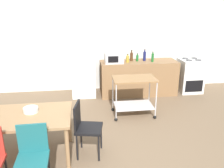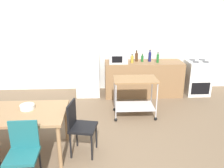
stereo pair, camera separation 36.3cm
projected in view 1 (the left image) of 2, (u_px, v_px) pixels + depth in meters
name	position (u px, v px, depth m)	size (l,w,h in m)	color
ground_plane	(121.00, 154.00, 3.87)	(12.00, 12.00, 0.00)	brown
back_wall	(102.00, 37.00, 6.39)	(8.40, 0.12, 2.90)	silver
kitchen_counter	(138.00, 78.00, 6.26)	(2.00, 0.64, 0.90)	olive
dining_table	(21.00, 120.00, 3.55)	(1.50, 0.90, 0.75)	#A37A51
chair_teal	(33.00, 154.00, 3.00)	(0.41, 0.41, 0.89)	#1E666B
chair_black	(85.00, 126.00, 3.70)	(0.47, 0.47, 0.89)	black
stove_oven	(190.00, 75.00, 6.46)	(0.60, 0.61, 0.92)	white
refrigerator	(83.00, 67.00, 6.07)	(0.60, 0.63, 1.55)	white
kitchen_cart	(134.00, 90.00, 5.03)	(0.91, 0.57, 0.85)	olive
microwave	(114.00, 58.00, 5.92)	(0.46, 0.35, 0.26)	silver
bottle_sesame_oil	(128.00, 59.00, 5.99)	(0.08, 0.08, 0.21)	gold
bottle_hot_sauce	(131.00, 56.00, 6.13)	(0.08, 0.08, 0.28)	#4C2D19
bottle_soda	(137.00, 58.00, 6.11)	(0.06, 0.06, 0.20)	#1E6628
bottle_vinegar	(145.00, 56.00, 6.14)	(0.07, 0.07, 0.30)	navy
bottle_wine	(153.00, 57.00, 6.04)	(0.06, 0.06, 0.26)	#1E6628
fruit_bowl	(31.00, 110.00, 3.63)	(0.23, 0.23, 0.07)	white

